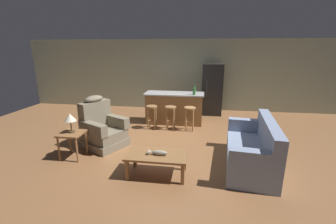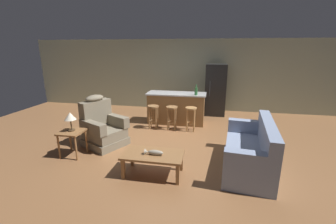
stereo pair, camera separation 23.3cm
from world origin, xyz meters
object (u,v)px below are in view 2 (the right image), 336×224
Objects in this scene: bar_stool_middle at (172,114)px; bar_stool_right at (191,115)px; coffee_table at (153,156)px; fish_figurine at (154,152)px; recliner_near_lamp at (103,128)px; bar_stool_left at (153,113)px; couch at (251,151)px; end_table at (72,135)px; refrigerator at (215,90)px; table_lamp at (70,117)px; kitchen_island at (176,108)px; bottle_tall_green at (196,91)px.

bar_stool_middle is 0.54m from bar_stool_right.
fish_figurine is (0.02, -0.04, 0.10)m from coffee_table.
recliner_near_lamp is 2.41m from bar_stool_right.
fish_figurine is 2.58m from bar_stool_left.
end_table is at bearing 9.03° from couch.
bar_stool_middle is at bearing -38.07° from couch.
recliner_near_lamp is at bearing -130.01° from refrigerator.
fish_figurine is 0.61× the size of end_table.
couch is at bearing 18.81° from recliner_near_lamp.
end_table is at bearing -128.24° from refrigerator.
refrigerator reaches higher than bar_stool_middle.
end_table is at bearing -76.89° from table_lamp.
fish_figurine is at bearing -75.41° from bar_stool_left.
recliner_near_lamp is 0.67× the size of kitchen_island.
fish_figurine is at bearing -100.38° from bottle_tall_green.
coffee_table is at bearing -13.37° from table_lamp.
bottle_tall_green is (2.47, 2.43, 0.20)m from table_lamp.
bar_stool_left is 1.00× the size of bar_stool_middle.
table_lamp is at bearing -135.41° from bottle_tall_green.
bar_stool_left reaches higher than coffee_table.
recliner_near_lamp is 1.63m from bar_stool_left.
kitchen_island is at bearing 90.88° from coffee_table.
end_table reaches higher than coffee_table.
table_lamp reaches higher than fish_figurine.
coffee_table is 3.02m from bottle_tall_green.
bottle_tall_green reaches higher than coffee_table.
table_lamp is at bearing -122.65° from bar_stool_left.
couch is at bearing -53.15° from kitchen_island.
bar_stool_left is 1.00× the size of bar_stool_right.
kitchen_island is 2.65× the size of bar_stool_left.
bottle_tall_green is at bearing 19.98° from bar_stool_left.
bar_stool_left reaches higher than end_table.
recliner_near_lamp is 0.87m from table_lamp.
bar_stool_middle is 0.39× the size of refrigerator.
table_lamp is (-0.01, 0.02, 0.41)m from end_table.
bottle_tall_green reaches higher than end_table.
end_table is 1.37× the size of table_lamp.
kitchen_island is at bearing 80.33° from recliner_near_lamp.
recliner_near_lamp is at bearing 144.24° from coffee_table.
bar_stool_middle is at bearing 70.08° from recliner_near_lamp.
fish_figurine is 2.53m from bar_stool_right.
bar_stool_right is at bearing 40.52° from end_table.
coffee_table is at bearing -8.52° from recliner_near_lamp.
kitchen_island is at bearing 91.32° from fish_figurine.
coffee_table is 1.62× the size of bar_stool_middle.
bar_stool_middle is at bearing -123.56° from refrigerator.
couch is at bearing -37.18° from bar_stool_left.
bar_stool_left is 0.39× the size of refrigerator.
couch is at bearing -79.63° from refrigerator.
couch is (1.78, 0.65, -0.12)m from fish_figurine.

